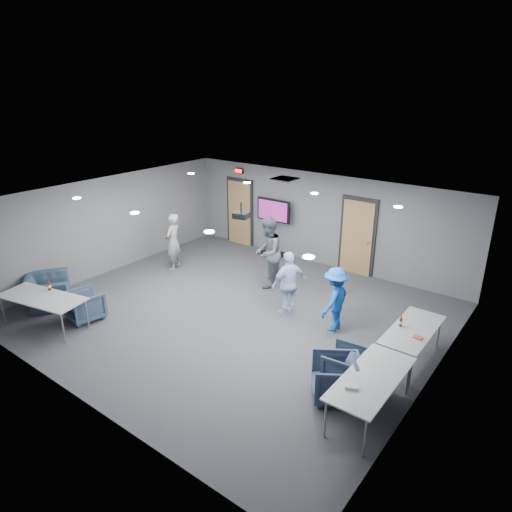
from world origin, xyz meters
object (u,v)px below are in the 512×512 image
Objects in this scene: chair_front_a at (85,305)px; table_right_a at (413,331)px; person_a at (173,242)px; table_front_left at (42,298)px; projector at (241,215)px; bottle_front at (49,286)px; chair_right_c at (336,378)px; person_b at (267,253)px; tv_stand at (273,224)px; person_d at (335,299)px; table_right_b at (371,379)px; bottle_right at (401,322)px; chair_right_b at (347,368)px; chair_front_b at (47,291)px; person_c at (289,284)px.

chair_front_a is 0.42× the size of table_right_a.
person_a is 0.79× the size of table_front_left.
table_right_a is 4.22m from projector.
bottle_front is at bearing -16.67° from person_a.
chair_front_a is 7.12m from table_right_a.
chair_right_c is (6.45, -2.34, -0.45)m from person_a.
person_b is 5.27m from bottle_front.
chair_right_c is at bearing 29.42° from person_b.
person_d is at bearing -38.68° from tv_stand.
chair_right_c is 0.43× the size of table_right_b.
bottle_right is at bearing 133.11° from chair_right_c.
table_right_b is 7.52m from tv_stand.
table_front_left is 6.90m from tv_stand.
bottle_right reaches higher than chair_right_c.
person_b reaches higher than tv_stand.
chair_right_c is 1.96m from table_right_a.
chair_right_b is at bearing 155.08° from table_right_a.
chair_front_b is at bearing -83.15° from chair_right_b.
bottle_right is at bearing -125.84° from chair_front_b.
chair_front_b is 0.95m from bottle_front.
chair_right_c is at bearing 53.61° from person_a.
person_a is 6.75m from chair_right_b.
person_b is 1.68× the size of chair_front_b.
projector reaches higher than table_right_b.
bottle_front reaches higher than chair_front_a.
person_c is at bearing 22.99° from projector.
person_a is 7.50m from table_right_b.
person_a is at bearing 175.31° from bottle_right.
table_front_left is 7.56m from bottle_right.
chair_right_c is 2.93× the size of bottle_front.
person_b is 5.51m from chair_front_b.
chair_right_c is at bearing -137.76° from chair_front_b.
table_right_a is (6.54, 2.78, 0.34)m from chair_front_a.
person_d is 1.79m from table_right_a.
person_c is at bearing 54.65° from table_right_b.
person_b reaches higher than chair_right_b.
person_c is 5.85m from chair_front_b.
person_a is 3.14m from tv_stand.
person_b is at bearing -163.39° from chair_right_c.
chair_front_a is 3.10× the size of bottle_right.
projector is (-3.83, 1.47, 1.72)m from table_right_b.
chair_front_a is at bearing -81.89° from chair_right_b.
tv_stand is at bearing -169.62° from chair_right_c.
chair_right_c is at bearing 160.32° from table_right_a.
tv_stand is (1.03, 6.00, 0.67)m from chair_front_a.
person_d is 6.37m from bottle_front.
person_c reaches higher than table_right_a.
bottle_right is (0.42, 1.77, 0.45)m from chair_right_c.
table_right_b and table_front_left have the same top height.
tv_stand reaches higher than chair_front_b.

